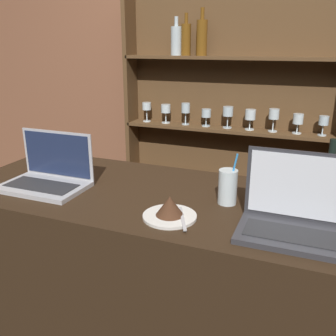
% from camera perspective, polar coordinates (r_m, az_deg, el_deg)
% --- Properties ---
extents(bar_counter, '(1.61, 0.67, 1.01)m').
position_cam_1_polar(bar_counter, '(1.73, -2.07, -19.44)').
color(bar_counter, black).
rests_on(bar_counter, ground_plane).
extents(back_wall, '(7.00, 0.06, 2.70)m').
position_cam_1_polar(back_wall, '(2.62, 9.56, 13.51)').
color(back_wall, brown).
rests_on(back_wall, ground_plane).
extents(back_shelf, '(1.45, 0.18, 1.85)m').
position_cam_1_polar(back_shelf, '(2.61, 8.94, 5.04)').
color(back_shelf, brown).
rests_on(back_shelf, ground_plane).
extents(laptop_near, '(0.34, 0.22, 0.22)m').
position_cam_1_polar(laptop_near, '(1.61, -17.77, -1.02)').
color(laptop_near, '#ADADB2').
rests_on(laptop_near, bar_counter).
extents(laptop_far, '(0.32, 0.21, 0.25)m').
position_cam_1_polar(laptop_far, '(1.22, 18.51, -6.83)').
color(laptop_far, '#333338').
rests_on(laptop_far, bar_counter).
extents(cake_plate, '(0.18, 0.18, 0.08)m').
position_cam_1_polar(cake_plate, '(1.26, 0.28, -6.36)').
color(cake_plate, silver).
rests_on(cake_plate, bar_counter).
extents(water_glass, '(0.07, 0.07, 0.19)m').
position_cam_1_polar(water_glass, '(1.38, 9.09, -2.84)').
color(water_glass, silver).
rests_on(water_glass, bar_counter).
extents(wine_bottle_dark, '(0.07, 0.07, 0.27)m').
position_cam_1_polar(wine_bottle_dark, '(1.35, 23.07, -2.84)').
color(wine_bottle_dark, black).
rests_on(wine_bottle_dark, bar_counter).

